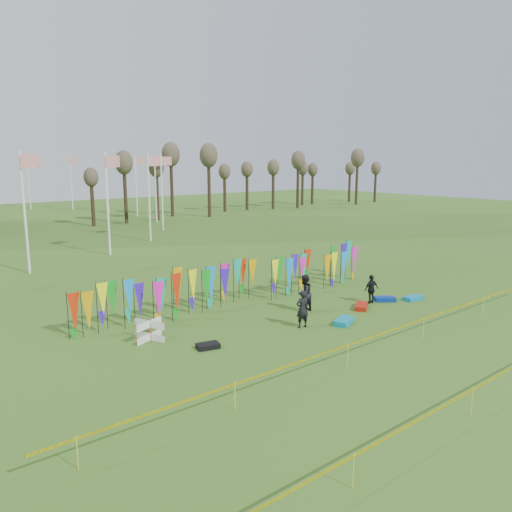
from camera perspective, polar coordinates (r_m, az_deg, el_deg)
ground at (r=21.78m, az=9.04°, el=-9.08°), size 160.00×160.00×0.00m
banner_row at (r=26.27m, az=-1.23°, el=-2.54°), size 18.64×0.64×2.16m
caution_tape_near at (r=19.92m, az=13.88°, el=-8.82°), size 26.00×0.02×0.90m
caution_tape_far at (r=17.73m, az=26.14°, el=-12.17°), size 26.00×0.02×0.90m
tree_line at (r=74.56m, az=0.54°, el=9.97°), size 53.92×1.92×7.84m
box_kite at (r=21.38m, az=-12.06°, el=-8.31°), size 0.80×0.80×0.88m
person_left at (r=22.48m, az=5.32°, el=-6.06°), size 0.70×0.57×1.71m
person_mid at (r=24.73m, az=5.54°, el=-4.27°), size 1.01×0.74×1.88m
person_right at (r=26.79m, az=13.05°, el=-3.71°), size 0.96×0.63×1.52m
kite_bag_turquoise at (r=23.41m, az=10.01°, el=-7.36°), size 1.35×1.02×0.24m
kite_bag_blue at (r=27.54m, az=14.52°, el=-4.78°), size 1.20×1.10×0.23m
kite_bag_red at (r=25.92m, az=11.95°, el=-5.65°), size 1.33×1.15×0.22m
kite_bag_black at (r=20.31m, az=-5.51°, el=-10.18°), size 0.99×0.71×0.21m
kite_bag_teal at (r=28.17m, az=17.54°, el=-4.60°), size 1.17×0.64×0.21m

